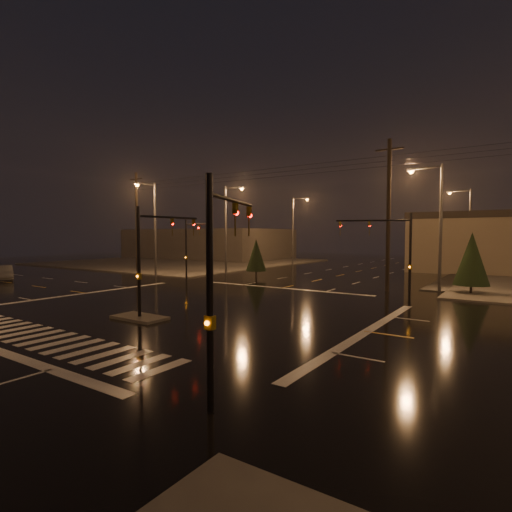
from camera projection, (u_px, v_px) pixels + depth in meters
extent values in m
plane|color=black|center=(191.00, 308.00, 24.64)|extent=(140.00, 140.00, 0.00)
cube|color=#423F3B|center=(183.00, 262.00, 66.22)|extent=(36.00, 36.00, 0.12)
cube|color=#423F3B|center=(140.00, 318.00, 21.32)|extent=(3.00, 1.60, 0.15)
cube|color=beige|center=(47.00, 339.00, 17.18)|extent=(15.00, 2.60, 0.01)
cube|color=beige|center=(281.00, 288.00, 33.75)|extent=(16.00, 0.50, 0.01)
cube|color=#403B39|center=(208.00, 244.00, 78.80)|extent=(30.00, 18.00, 5.60)
cylinder|color=black|center=(139.00, 263.00, 21.17)|extent=(0.18, 0.18, 6.00)
cylinder|color=black|center=(170.00, 217.00, 22.90)|extent=(0.12, 4.50, 0.12)
imported|color=#594707|center=(194.00, 219.00, 24.58)|extent=(0.16, 0.20, 1.00)
cube|color=#594707|center=(139.00, 276.00, 21.20)|extent=(0.25, 0.18, 0.35)
cylinder|color=black|center=(410.00, 257.00, 27.32)|extent=(0.18, 0.18, 6.00)
cylinder|color=black|center=(373.00, 221.00, 27.79)|extent=(4.74, 1.82, 0.12)
imported|color=#594707|center=(340.00, 221.00, 28.34)|extent=(0.24, 0.22, 1.00)
cube|color=#594707|center=(410.00, 267.00, 27.36)|extent=(0.25, 0.18, 0.35)
cylinder|color=black|center=(186.00, 250.00, 39.03)|extent=(0.18, 0.18, 6.00)
cylinder|color=black|center=(198.00, 224.00, 36.88)|extent=(4.74, 1.82, 0.12)
imported|color=#594707|center=(210.00, 224.00, 35.07)|extent=(0.24, 0.22, 1.00)
cube|color=#594707|center=(186.00, 257.00, 39.07)|extent=(0.25, 0.18, 0.35)
cylinder|color=black|center=(210.00, 295.00, 9.93)|extent=(0.18, 0.18, 6.00)
cylinder|color=black|center=(233.00, 200.00, 11.73)|extent=(1.48, 3.80, 0.12)
imported|color=#594707|center=(249.00, 206.00, 13.48)|extent=(0.22, 0.24, 1.00)
cube|color=#594707|center=(210.00, 322.00, 9.96)|extent=(0.25, 0.18, 0.35)
cylinder|color=#38383A|center=(226.00, 231.00, 45.70)|extent=(0.24, 0.24, 10.00)
cylinder|color=#38383A|center=(234.00, 188.00, 44.78)|extent=(2.40, 0.14, 0.14)
cube|color=#38383A|center=(242.00, 188.00, 44.17)|extent=(0.70, 0.30, 0.18)
sphere|color=orange|center=(242.00, 189.00, 44.18)|extent=(0.32, 0.32, 0.32)
cylinder|color=#38383A|center=(293.00, 232.00, 58.95)|extent=(0.24, 0.24, 10.00)
cylinder|color=#38383A|center=(300.00, 199.00, 58.03)|extent=(2.40, 0.14, 0.14)
cube|color=#38383A|center=(307.00, 199.00, 57.42)|extent=(0.70, 0.30, 0.18)
sphere|color=orange|center=(307.00, 199.00, 57.43)|extent=(0.32, 0.32, 0.32)
cylinder|color=#38383A|center=(441.00, 228.00, 31.21)|extent=(0.24, 0.24, 10.00)
cylinder|color=#38383A|center=(426.00, 168.00, 31.63)|extent=(2.40, 0.14, 0.14)
cube|color=#38383A|center=(411.00, 170.00, 32.25)|extent=(0.70, 0.30, 0.18)
sphere|color=orange|center=(411.00, 172.00, 32.26)|extent=(0.32, 0.32, 0.32)
cylinder|color=#38383A|center=(470.00, 231.00, 47.78)|extent=(0.24, 0.24, 10.00)
cylinder|color=#38383A|center=(460.00, 191.00, 48.20)|extent=(2.40, 0.14, 0.14)
cube|color=#38383A|center=(450.00, 192.00, 48.82)|extent=(0.70, 0.30, 0.18)
sphere|color=orange|center=(450.00, 193.00, 48.82)|extent=(0.32, 0.32, 0.32)
cylinder|color=#38383A|center=(155.00, 230.00, 42.83)|extent=(0.24, 0.24, 10.00)
cylinder|color=#38383A|center=(146.00, 184.00, 41.58)|extent=(0.14, 2.40, 0.14)
cube|color=#38383A|center=(137.00, 183.00, 40.67)|extent=(0.30, 0.70, 0.18)
sphere|color=orange|center=(137.00, 185.00, 40.68)|extent=(0.32, 0.32, 0.32)
cylinder|color=black|center=(137.00, 223.00, 48.19)|extent=(0.32, 0.32, 12.00)
cube|color=black|center=(136.00, 179.00, 47.92)|extent=(2.20, 0.12, 0.12)
cylinder|color=black|center=(388.00, 216.00, 31.46)|extent=(0.32, 0.32, 12.00)
cube|color=black|center=(390.00, 149.00, 31.19)|extent=(2.20, 0.12, 0.12)
cylinder|color=black|center=(471.00, 290.00, 30.19)|extent=(0.18, 0.18, 0.70)
cone|color=black|center=(472.00, 259.00, 30.06)|extent=(2.56, 2.56, 4.01)
cylinder|color=black|center=(256.00, 274.00, 42.15)|extent=(0.18, 0.18, 0.70)
cone|color=black|center=(256.00, 255.00, 42.04)|extent=(2.16, 2.16, 3.37)
imported|color=#54575B|center=(4.00, 273.00, 39.72)|extent=(4.66, 3.06, 1.45)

